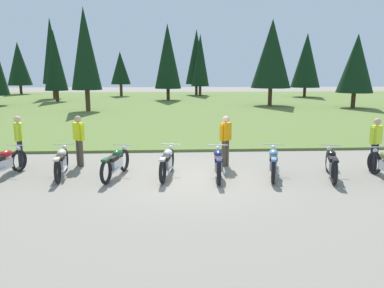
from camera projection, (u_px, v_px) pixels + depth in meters
The scene contains 14 objects.
ground_plane at pixel (193, 178), 10.64m from camera, with size 140.00×140.00×0.00m, color gray.
grass_moorland at pixel (178, 104), 35.70m from camera, with size 80.00×44.00×0.10m, color #5B7033.
forest_treeline at pixel (137, 58), 38.13m from camera, with size 40.93×26.39×9.20m.
motorcycle_red at pixel (3, 163), 10.60m from camera, with size 0.80×2.05×0.88m.
motorcycle_cream at pixel (62, 162), 10.74m from camera, with size 0.64×2.09×0.88m.
motorcycle_british_green at pixel (116, 163), 10.67m from camera, with size 0.74×2.07×0.88m.
motorcycle_silver at pixel (167, 162), 10.73m from camera, with size 0.63×2.09×0.88m.
motorcycle_navy at pixel (218, 163), 10.62m from camera, with size 0.62×2.10×0.88m.
motorcycle_sky_blue at pixel (273, 162), 10.72m from camera, with size 0.78×2.05×0.88m.
motorcycle_black at pixel (331, 163), 10.60m from camera, with size 0.83×2.04×0.88m.
rider_in_hivis_vest at pixel (79, 138), 11.84m from camera, with size 0.40×0.43×1.67m.
rider_checking_bike at pixel (376, 141), 11.23m from camera, with size 0.47×0.38×1.67m.
rider_with_back_turned at pixel (19, 138), 11.81m from camera, with size 0.31×0.53×1.67m.
rider_near_row_end at pixel (226, 138), 11.81m from camera, with size 0.41×0.43×1.67m.
Camera 1 is at (-0.61, -10.23, 3.02)m, focal length 34.01 mm.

